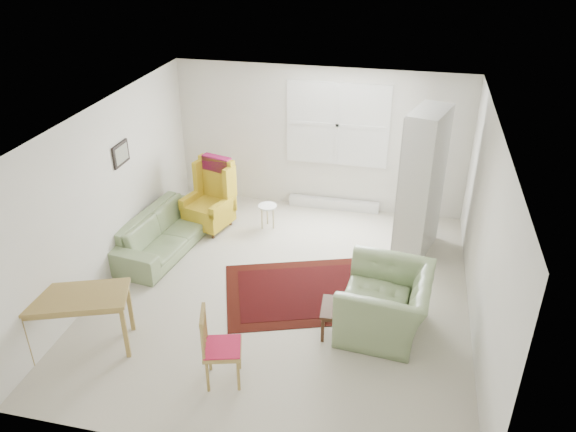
% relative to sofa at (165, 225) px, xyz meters
% --- Properties ---
extents(room, '(5.04, 5.54, 2.51)m').
position_rel_sofa_xyz_m(room, '(2.08, -0.53, 0.84)').
color(room, beige).
rests_on(room, ground).
extents(rug, '(2.79, 2.26, 0.02)m').
position_rel_sofa_xyz_m(rug, '(2.46, -0.64, -0.40)').
color(rug, black).
rests_on(rug, ground).
extents(sofa, '(1.07, 2.13, 0.82)m').
position_rel_sofa_xyz_m(sofa, '(0.00, 0.00, 0.00)').
color(sofa, '#7A8F5F').
rests_on(sofa, ground).
extents(armchair, '(1.18, 1.32, 0.95)m').
position_rel_sofa_xyz_m(armchair, '(3.47, -1.21, 0.06)').
color(armchair, '#7A8F5F').
rests_on(armchair, ground).
extents(wingback_chair, '(0.86, 0.88, 1.18)m').
position_rel_sofa_xyz_m(wingback_chair, '(0.43, 0.77, 0.18)').
color(wingback_chair, gold).
rests_on(wingback_chair, ground).
extents(coffee_table, '(0.51, 0.51, 0.39)m').
position_rel_sofa_xyz_m(coffee_table, '(2.95, -1.41, -0.22)').
color(coffee_table, '#3E2313').
rests_on(coffee_table, ground).
extents(stool, '(0.37, 0.37, 0.41)m').
position_rel_sofa_xyz_m(stool, '(1.38, 1.01, -0.21)').
color(stool, white).
rests_on(stool, ground).
extents(cabinet, '(0.71, 0.99, 2.24)m').
position_rel_sofa_xyz_m(cabinet, '(3.81, 0.89, 0.71)').
color(cabinet, silver).
rests_on(cabinet, ground).
extents(desk, '(1.33, 0.98, 0.76)m').
position_rel_sofa_xyz_m(desk, '(-0.04, -2.36, -0.03)').
color(desk, '#A18441').
rests_on(desk, ground).
extents(desk_chair, '(0.51, 0.51, 0.95)m').
position_rel_sofa_xyz_m(desk_chair, '(1.79, -2.51, 0.06)').
color(desk_chair, '#A18441').
rests_on(desk_chair, ground).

